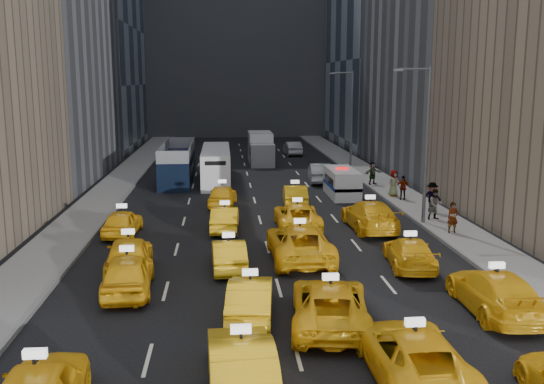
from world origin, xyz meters
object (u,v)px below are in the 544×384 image
Objects in this scene: nypd_van at (342,183)px; city_bus at (216,165)px; pedestrian_0 at (453,218)px; box_truck at (261,149)px; taxi_1 at (241,365)px; double_decker at (178,163)px; taxi_2 at (413,355)px.

city_bus reaches higher than nypd_van.
nypd_van is at bearing 109.53° from pedestrian_0.
nypd_van is 11.95m from pedestrian_0.
box_truck is (-4.66, 17.55, 0.55)m from nypd_van.
double_decker is (-4.04, 34.59, 0.71)m from taxi_1.
nypd_van is 18.17m from box_truck.
double_decker is 3.16m from city_bus.
box_truck is at bearing 60.05° from city_bus.
double_decker reaches higher than city_bus.
taxi_1 is 19.68m from pedestrian_0.
pedestrian_0 is at bearing -66.09° from nypd_van.
box_truck is (3.41, 44.61, 0.69)m from taxi_1.
taxi_2 is at bearing -113.50° from pedestrian_0.
pedestrian_0 reaches higher than taxi_1.
nypd_van is 0.47× the size of double_decker.
double_decker is (-8.83, 34.22, 0.78)m from taxi_2.
double_decker is at bearing 164.19° from city_bus.
city_bus is at bearing -90.95° from taxi_1.
taxi_1 is at bearing -76.59° from double_decker.
taxi_1 is 2.96× the size of pedestrian_0.
taxi_2 is (4.79, 0.37, -0.06)m from taxi_1.
city_bus is at bearing -1.57° from double_decker.
box_truck is at bearing -96.87° from taxi_1.
pedestrian_0 is (12.76, -18.41, -0.37)m from city_bus.
box_truck reaches higher than taxi_1.
taxi_2 is 1.05× the size of nypd_van.
double_decker is 12.49m from box_truck.
taxi_2 is 34.25m from city_bus.
double_decker is 24.67m from pedestrian_0.
nypd_van is at bearing -76.52° from box_truck.
box_truck is (4.33, 10.48, 0.15)m from city_bus.
double_decker is (-12.11, 7.53, 0.57)m from nypd_van.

